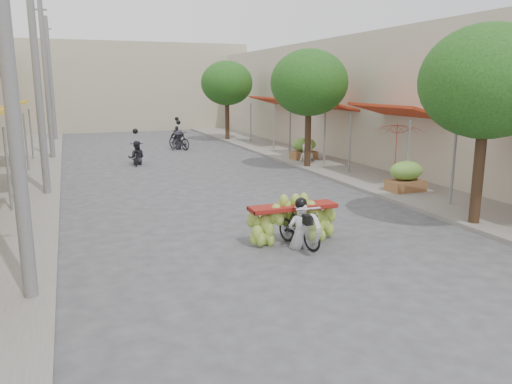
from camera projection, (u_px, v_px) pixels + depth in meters
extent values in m
plane|color=#525257|center=(394.00, 327.00, 7.85)|extent=(120.00, 120.00, 0.00)
cube|color=gray|center=(5.00, 182.00, 19.15)|extent=(4.00, 60.00, 0.12)
cube|color=gray|center=(328.00, 162.00, 23.97)|extent=(4.00, 60.00, 0.12)
cylinder|color=slate|center=(8.00, 171.00, 14.38)|extent=(0.08, 0.08, 2.55)
cylinder|color=slate|center=(13.00, 164.00, 15.66)|extent=(0.08, 0.08, 2.55)
cylinder|color=slate|center=(22.00, 150.00, 18.95)|extent=(0.08, 0.08, 2.55)
cube|color=gold|center=(6.00, 107.00, 22.20)|extent=(1.77, 4.00, 0.53)
cylinder|color=slate|center=(26.00, 143.00, 21.15)|extent=(0.08, 0.08, 2.55)
cylinder|color=slate|center=(31.00, 135.00, 24.44)|extent=(0.08, 0.08, 2.55)
cube|color=#1E2328|center=(7.00, 70.00, 32.47)|extent=(0.08, 2.00, 1.10)
cube|color=beige|center=(431.00, 100.00, 24.15)|extent=(8.00, 40.00, 6.00)
cylinder|color=slate|center=(453.00, 167.00, 15.14)|extent=(0.08, 0.08, 2.55)
cube|color=#A92F16|center=(397.00, 111.00, 18.86)|extent=(1.77, 4.20, 0.53)
cylinder|color=slate|center=(408.00, 157.00, 17.16)|extent=(0.08, 0.08, 2.55)
cylinder|color=slate|center=(350.00, 145.00, 20.63)|extent=(0.08, 0.08, 2.55)
cube|color=#A92F16|center=(322.00, 105.00, 24.35)|extent=(1.77, 4.20, 0.53)
cylinder|color=slate|center=(325.00, 139.00, 22.64)|extent=(0.08, 0.08, 2.55)
cylinder|color=slate|center=(290.00, 132.00, 26.12)|extent=(0.08, 0.08, 2.55)
cube|color=#A92F16|center=(274.00, 101.00, 29.84)|extent=(1.77, 4.20, 0.53)
cylinder|color=slate|center=(274.00, 129.00, 28.13)|extent=(0.08, 0.08, 2.55)
cylinder|color=slate|center=(251.00, 124.00, 31.61)|extent=(0.08, 0.08, 2.55)
cube|color=#B5AB8F|center=(123.00, 87.00, 41.87)|extent=(20.00, 6.00, 7.00)
cylinder|color=slate|center=(8.00, 67.00, 7.89)|extent=(0.24, 0.24, 8.00)
cylinder|color=slate|center=(37.00, 76.00, 16.12)|extent=(0.24, 0.24, 8.00)
cylinder|color=slate|center=(46.00, 79.00, 24.35)|extent=(0.24, 0.24, 8.00)
cube|color=slate|center=(40.00, 10.00, 23.68)|extent=(0.60, 0.08, 0.08)
cylinder|color=slate|center=(51.00, 80.00, 32.59)|extent=(0.24, 0.24, 8.00)
cube|color=slate|center=(46.00, 29.00, 31.91)|extent=(0.60, 0.08, 0.08)
cylinder|color=#3A2719|center=(479.00, 168.00, 13.03)|extent=(0.28, 0.28, 3.20)
ellipsoid|color=#24591A|center=(487.00, 82.00, 12.56)|extent=(3.40, 3.40, 2.90)
cylinder|color=#3A2719|center=(308.00, 133.00, 22.17)|extent=(0.28, 0.28, 3.20)
ellipsoid|color=#24591A|center=(309.00, 83.00, 21.71)|extent=(3.40, 3.40, 2.90)
cylinder|color=#3A2719|center=(227.00, 117.00, 33.15)|extent=(0.28, 0.28, 3.20)
ellipsoid|color=#24591A|center=(227.00, 83.00, 32.68)|extent=(3.40, 3.40, 2.90)
cube|color=brown|center=(405.00, 184.00, 17.22)|extent=(1.20, 0.80, 0.50)
ellipsoid|color=#6DA53E|center=(407.00, 167.00, 17.10)|extent=(1.20, 0.88, 0.66)
cube|color=brown|center=(304.00, 154.00, 24.54)|extent=(1.20, 0.80, 0.50)
ellipsoid|color=#6DA53E|center=(304.00, 142.00, 24.42)|extent=(1.20, 0.88, 0.66)
imported|color=black|center=(299.00, 228.00, 11.63)|extent=(0.81, 1.60, 0.90)
cylinder|color=silver|center=(312.00, 229.00, 11.00)|extent=(0.10, 0.66, 0.66)
cube|color=black|center=(310.00, 220.00, 11.05)|extent=(0.28, 0.22, 0.22)
cylinder|color=silver|center=(308.00, 209.00, 11.10)|extent=(0.60, 0.05, 0.05)
cube|color=maroon|center=(293.00, 207.00, 11.86)|extent=(2.14, 0.55, 0.10)
imported|color=silver|center=(300.00, 202.00, 11.45)|extent=(0.57, 0.42, 1.58)
sphere|color=black|center=(302.00, 169.00, 11.26)|extent=(0.28, 0.28, 0.28)
imported|color=#A61F16|center=(399.00, 123.00, 17.29)|extent=(2.26, 2.26, 1.66)
imported|color=silver|center=(307.00, 143.00, 23.77)|extent=(0.88, 0.54, 1.75)
imported|color=black|center=(136.00, 155.00, 23.55)|extent=(0.95, 1.80, 0.96)
imported|color=#25252C|center=(136.00, 141.00, 23.41)|extent=(0.87, 0.63, 1.65)
sphere|color=black|center=(135.00, 131.00, 23.31)|extent=(0.26, 0.26, 0.26)
imported|color=black|center=(179.00, 140.00, 28.89)|extent=(1.32, 1.90, 1.09)
imported|color=#25252C|center=(179.00, 130.00, 28.76)|extent=(1.19, 0.97, 1.65)
sphere|color=black|center=(178.00, 122.00, 28.67)|extent=(0.26, 0.26, 0.26)
imported|color=black|center=(177.00, 137.00, 31.75)|extent=(0.91, 1.62, 0.86)
imported|color=#25252C|center=(177.00, 126.00, 31.60)|extent=(1.07, 0.76, 1.65)
sphere|color=black|center=(177.00, 119.00, 31.51)|extent=(0.26, 0.26, 0.26)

